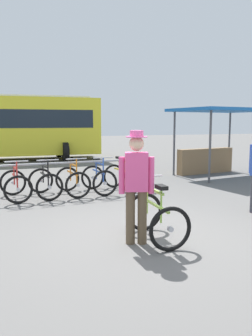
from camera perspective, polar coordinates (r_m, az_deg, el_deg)
ground_plane at (r=5.78m, az=3.23°, el=-11.09°), size 80.00×80.00×0.00m
bike_rack_rail at (r=8.77m, az=-7.85°, el=-0.13°), size 3.91×0.21×0.88m
racked_bike_red at (r=8.71m, az=-17.71°, el=-2.58°), size 0.72×1.14×0.97m
racked_bike_black at (r=8.81m, az=-13.18°, el=-2.31°), size 0.73×1.14×0.97m
racked_bike_orange at (r=8.96m, az=-8.78°, el=-2.04°), size 0.71×1.11×0.97m
racked_bike_blue at (r=9.16m, az=-4.54°, el=-1.76°), size 0.69×1.12×0.97m
racked_bike_yellow at (r=9.41m, az=-0.51°, el=-1.49°), size 0.84×1.20×0.97m
featured_bicycle at (r=5.57m, az=4.48°, el=-6.59°), size 0.71×1.22×1.09m
person_with_featured_bike at (r=5.19m, az=1.72°, el=-2.40°), size 0.50×0.32×1.72m
market_stall at (r=12.55m, az=14.27°, el=5.26°), size 3.37×2.67×2.30m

